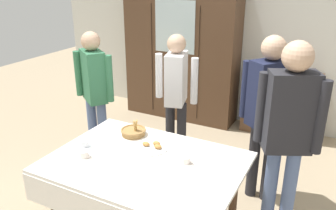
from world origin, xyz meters
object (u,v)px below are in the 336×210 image
at_px(bookshelf_low, 280,103).
at_px(person_beside_shelf, 288,126).
at_px(tea_cup_back_edge, 85,155).
at_px(person_by_cabinet, 267,105).
at_px(tea_cup_mid_left, 186,161).
at_px(bread_basket, 133,131).
at_px(spoon_near_left, 144,183).
at_px(pastry_plate, 152,147).
at_px(person_behind_table_left, 94,86).
at_px(tea_cup_center, 84,144).
at_px(person_near_right_end, 176,88).
at_px(book_stack, 285,69).
at_px(dining_table, 143,173).
at_px(wall_cabinet, 181,52).
at_px(spoon_far_right, 184,194).

xyz_separation_m(bookshelf_low, person_beside_shelf, (0.40, -2.12, 0.61)).
distance_m(tea_cup_back_edge, person_by_cabinet, 1.71).
distance_m(tea_cup_mid_left, person_by_cabinet, 1.01).
bearing_deg(bread_basket, tea_cup_mid_left, -20.59).
distance_m(bookshelf_low, person_beside_shelf, 2.24).
relative_size(tea_cup_mid_left, spoon_near_left, 1.09).
distance_m(pastry_plate, person_behind_table_left, 1.30).
bearing_deg(person_behind_table_left, spoon_near_left, -39.99).
relative_size(tea_cup_mid_left, person_behind_table_left, 0.08).
bearing_deg(person_behind_table_left, tea_cup_center, -56.58).
relative_size(tea_cup_mid_left, person_near_right_end, 0.08).
xyz_separation_m(tea_cup_back_edge, person_by_cabinet, (1.20, 1.19, 0.25)).
xyz_separation_m(tea_cup_mid_left, person_behind_table_left, (-1.49, 0.73, 0.19)).
bearing_deg(person_behind_table_left, person_by_cabinet, 4.65).
bearing_deg(person_near_right_end, person_beside_shelf, -29.25).
xyz_separation_m(tea_cup_center, spoon_near_left, (0.75, -0.24, -0.02)).
height_order(tea_cup_back_edge, pastry_plate, tea_cup_back_edge).
bearing_deg(person_by_cabinet, book_stack, 94.58).
xyz_separation_m(tea_cup_mid_left, person_near_right_end, (-0.65, 1.13, 0.17)).
bearing_deg(person_near_right_end, pastry_plate, -74.82).
height_order(dining_table, bread_basket, bread_basket).
distance_m(bookshelf_low, tea_cup_mid_left, 2.53).
xyz_separation_m(tea_cup_center, person_behind_table_left, (-0.58, 0.88, 0.19)).
distance_m(tea_cup_center, person_by_cabinet, 1.70).
relative_size(bookshelf_low, bread_basket, 4.14).
distance_m(bookshelf_low, bread_basket, 2.46).
relative_size(bread_basket, spoon_near_left, 2.02).
bearing_deg(person_behind_table_left, dining_table, -36.60).
distance_m(wall_cabinet, spoon_near_left, 3.04).
bearing_deg(tea_cup_center, pastry_plate, 24.92).
xyz_separation_m(wall_cabinet, person_near_right_end, (0.57, -1.32, -0.09)).
xyz_separation_m(wall_cabinet, bread_basket, (0.56, -2.20, -0.26)).
bearing_deg(spoon_far_right, wall_cabinet, 115.93).
distance_m(bookshelf_low, tea_cup_back_edge, 3.01).
distance_m(book_stack, tea_cup_mid_left, 2.52).
height_order(bread_basket, person_near_right_end, person_near_right_end).
distance_m(dining_table, person_near_right_end, 1.35).
distance_m(tea_cup_center, spoon_near_left, 0.79).
xyz_separation_m(bread_basket, pastry_plate, (0.29, -0.15, -0.02)).
bearing_deg(person_by_cabinet, wall_cabinet, 136.32).
bearing_deg(tea_cup_center, tea_cup_mid_left, 9.68).
relative_size(dining_table, person_near_right_end, 1.01).
height_order(pastry_plate, spoon_near_left, pastry_plate).
height_order(pastry_plate, person_beside_shelf, person_beside_shelf).
xyz_separation_m(dining_table, tea_cup_back_edge, (-0.47, -0.16, 0.12)).
distance_m(dining_table, spoon_far_right, 0.53).
bearing_deg(wall_cabinet, pastry_plate, -70.19).
bearing_deg(bread_basket, spoon_far_right, -37.36).
distance_m(bread_basket, person_near_right_end, 0.90).
bearing_deg(wall_cabinet, bookshelf_low, 1.92).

